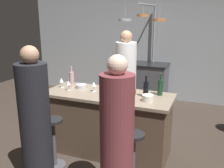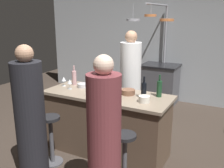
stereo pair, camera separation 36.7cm
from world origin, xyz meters
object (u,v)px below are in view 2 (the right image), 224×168
(pepper_mill, at_px, (104,88))
(wine_bottle_green, at_px, (159,88))
(bar_stool_right, at_px, (125,158))
(wine_glass_by_chef, at_px, (70,82))
(wine_glass_near_right_guest, at_px, (64,79))
(guest_right, at_px, (104,140))
(wine_bottle_amber, at_px, (109,91))
(guest_left, at_px, (30,121))
(stove_range, at_px, (160,84))
(mixing_bowl_steel, at_px, (83,85))
(mixing_bowl_ceramic, at_px, (144,99))
(wine_bottle_dark, at_px, (144,90))
(wine_glass_near_left_guest, at_px, (94,84))
(wine_bottle_rose, at_px, (74,77))
(bar_stool_left, at_px, (51,138))
(mixing_bowl_wooden, at_px, (128,92))
(chef, at_px, (130,84))

(pepper_mill, height_order, wine_bottle_green, wine_bottle_green)
(bar_stool_right, relative_size, wine_glass_by_chef, 4.66)
(wine_bottle_green, distance_m, wine_glass_near_right_guest, 1.47)
(guest_right, height_order, wine_bottle_amber, guest_right)
(guest_left, distance_m, pepper_mill, 1.05)
(stove_range, relative_size, bar_stool_right, 1.31)
(mixing_bowl_steel, bearing_deg, guest_left, -90.03)
(wine_bottle_amber, bearing_deg, mixing_bowl_ceramic, 16.79)
(wine_bottle_dark, bearing_deg, wine_glass_near_left_guest, -177.68)
(wine_glass_by_chef, bearing_deg, stove_range, 76.78)
(wine_glass_near_right_guest, bearing_deg, wine_glass_near_left_guest, -0.77)
(bar_stool_right, bearing_deg, wine_bottle_rose, 147.87)
(bar_stool_left, bearing_deg, mixing_bowl_wooden, 42.25)
(wine_glass_near_right_guest, bearing_deg, wine_bottle_amber, -15.68)
(wine_bottle_amber, height_order, wine_glass_near_left_guest, wine_bottle_amber)
(chef, xyz_separation_m, bar_stool_left, (-0.44, -1.59, -0.42))
(pepper_mill, relative_size, wine_glass_near_left_guest, 1.44)
(chef, distance_m, mixing_bowl_steel, 0.96)
(wine_bottle_dark, distance_m, mixing_bowl_steel, 1.01)
(wine_bottle_amber, height_order, mixing_bowl_ceramic, wine_bottle_amber)
(wine_bottle_dark, relative_size, wine_glass_by_chef, 2.01)
(wine_bottle_amber, distance_m, wine_glass_near_left_guest, 0.46)
(chef, height_order, wine_glass_near_right_guest, chef)
(wine_bottle_rose, bearing_deg, wine_bottle_amber, -25.59)
(wine_bottle_amber, relative_size, mixing_bowl_steel, 1.91)
(wine_bottle_amber, bearing_deg, guest_left, -130.30)
(wine_bottle_rose, bearing_deg, chef, 53.33)
(wine_bottle_rose, bearing_deg, mixing_bowl_wooden, -3.85)
(bar_stool_right, height_order, mixing_bowl_ceramic, mixing_bowl_ceramic)
(wine_bottle_amber, relative_size, wine_glass_near_right_guest, 2.13)
(bar_stool_left, relative_size, wine_glass_near_left_guest, 4.66)
(wine_bottle_amber, bearing_deg, wine_bottle_dark, 37.57)
(guest_right, xyz_separation_m, bar_stool_left, (-1.02, 0.35, -0.37))
(wine_bottle_dark, height_order, mixing_bowl_ceramic, wine_bottle_dark)
(mixing_bowl_ceramic, bearing_deg, bar_stool_right, -92.36)
(mixing_bowl_wooden, bearing_deg, bar_stool_left, -137.75)
(stove_range, relative_size, wine_glass_by_chef, 6.10)
(mixing_bowl_ceramic, bearing_deg, guest_right, -95.75)
(pepper_mill, height_order, wine_bottle_rose, wine_bottle_rose)
(pepper_mill, distance_m, mixing_bowl_ceramic, 0.60)
(stove_range, xyz_separation_m, wine_bottle_rose, (-0.67, -2.29, 0.57))
(wine_bottle_amber, xyz_separation_m, mixing_bowl_ceramic, (0.44, 0.13, -0.08))
(bar_stool_left, distance_m, wine_glass_near_right_guest, 0.94)
(wine_glass_by_chef, height_order, mixing_bowl_wooden, wine_glass_by_chef)
(wine_bottle_rose, relative_size, wine_glass_by_chef, 2.08)
(guest_left, bearing_deg, wine_bottle_green, 45.54)
(chef, height_order, wine_bottle_amber, chef)
(bar_stool_right, height_order, wine_bottle_rose, wine_bottle_rose)
(wine_bottle_green, distance_m, mixing_bowl_steel, 1.17)
(guest_left, distance_m, wine_bottle_amber, 1.01)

